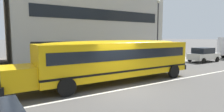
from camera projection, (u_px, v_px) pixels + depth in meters
ground_plane at (123, 90)px, 10.25m from camera, size 400.00×400.00×0.00m
sidewalk_far at (75, 70)px, 16.26m from camera, size 120.00×3.00×0.01m
lane_centreline at (123, 89)px, 10.25m from camera, size 110.00×0.16×0.01m
school_bus at (116, 57)px, 11.83m from camera, size 11.98×2.83×2.68m
parked_car_white_beside_sign at (203, 55)px, 21.48m from camera, size 3.94×1.96×1.64m
street_lamp at (158, 24)px, 20.14m from camera, size 0.44×0.44×6.80m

